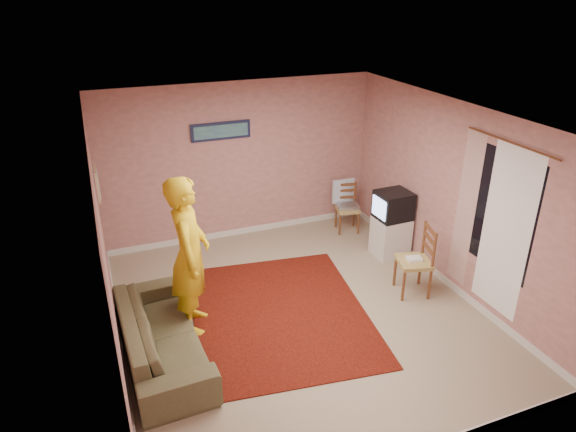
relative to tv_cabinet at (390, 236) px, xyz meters
name	(u,v)px	position (x,y,z in m)	size (l,w,h in m)	color
ground	(298,312)	(-1.95, -0.92, -0.32)	(5.00, 5.00, 0.00)	gray
wall_back	(240,162)	(-1.95, 1.58, 0.98)	(4.50, 0.02, 2.60)	tan
wall_front	(419,347)	(-1.95, -3.42, 0.98)	(4.50, 0.02, 2.60)	tan
wall_left	(105,256)	(-4.20, -0.92, 0.98)	(0.02, 5.00, 2.60)	tan
wall_right	(451,197)	(0.30, -0.92, 0.98)	(0.02, 5.00, 2.60)	tan
ceiling	(300,117)	(-1.95, -0.92, 2.28)	(4.50, 5.00, 0.02)	silver
baseboard_back	(243,231)	(-1.95, 1.57, -0.27)	(4.50, 0.02, 0.10)	silver
baseboard_left	(122,349)	(-4.19, -0.92, -0.27)	(0.02, 5.00, 0.10)	silver
baseboard_right	(440,276)	(0.29, -0.92, -0.27)	(0.02, 5.00, 0.10)	silver
window	(500,212)	(0.29, -1.82, 1.13)	(0.01, 1.10, 1.50)	black
curtain_sheer	(505,232)	(0.28, -1.97, 0.93)	(0.01, 0.75, 2.10)	white
curtain_floral	(466,210)	(0.26, -1.27, 0.93)	(0.01, 0.35, 2.10)	beige
curtain_rod	(511,142)	(0.25, -1.82, 2.00)	(0.02, 0.02, 1.40)	brown
picture_back	(221,131)	(-2.25, 1.55, 1.53)	(0.95, 0.04, 0.28)	#131836
picture_left	(97,184)	(-4.17, 0.68, 1.23)	(0.04, 0.38, 0.42)	#CAB68A
area_rug	(279,313)	(-2.20, -0.87, -0.31)	(2.22, 2.77, 0.01)	#310605
tv_cabinet	(390,236)	(0.00, 0.00, 0.00)	(0.50, 0.46, 0.64)	silver
crt_tv	(393,205)	(-0.01, 0.00, 0.54)	(0.52, 0.47, 0.43)	black
chair_a	(348,204)	(-0.23, 1.02, 0.19)	(0.45, 0.44, 0.45)	tan
dvd_player	(348,206)	(-0.23, 1.02, 0.14)	(0.37, 0.26, 0.06)	#A6A6AA
blue_throw	(343,191)	(-0.23, 1.21, 0.36)	(0.40, 0.05, 0.42)	#7CA5CA
chair_b	(415,254)	(-0.30, -1.06, 0.29)	(0.53, 0.55, 0.54)	tan
game_console	(414,259)	(-0.30, -1.06, 0.21)	(0.20, 0.15, 0.04)	white
sofa	(161,335)	(-3.75, -1.16, -0.01)	(2.08, 0.81, 0.61)	brown
person	(190,255)	(-3.27, -0.70, 0.68)	(0.73, 0.48, 2.00)	gold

